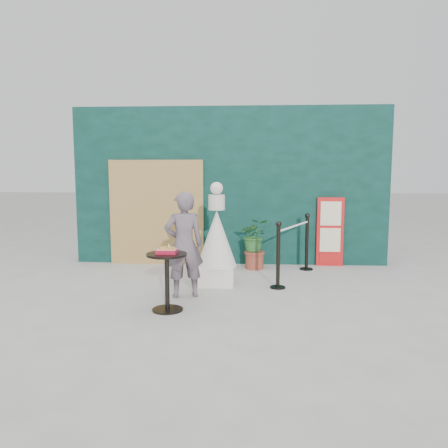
% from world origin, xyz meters
% --- Properties ---
extents(ground, '(60.00, 60.00, 0.00)m').
position_xyz_m(ground, '(0.00, 0.00, 0.00)').
color(ground, '#ADAAA5').
rests_on(ground, ground).
extents(back_wall, '(6.00, 0.30, 3.00)m').
position_xyz_m(back_wall, '(0.00, 3.15, 1.50)').
color(back_wall, black).
rests_on(back_wall, ground).
extents(bamboo_fence, '(1.80, 0.08, 2.00)m').
position_xyz_m(bamboo_fence, '(-1.40, 2.94, 1.00)').
color(bamboo_fence, tan).
rests_on(bamboo_fence, ground).
extents(woman, '(0.63, 0.50, 1.51)m').
position_xyz_m(woman, '(-0.54, 0.76, 0.75)').
color(woman, '#6A5B62').
rests_on(woman, ground).
extents(menu_board, '(0.50, 0.07, 1.30)m').
position_xyz_m(menu_board, '(1.90, 2.95, 0.65)').
color(menu_board, red).
rests_on(menu_board, ground).
extents(statue, '(0.63, 0.63, 1.62)m').
position_xyz_m(statue, '(-0.13, 1.47, 0.66)').
color(statue, silver).
rests_on(statue, ground).
extents(cafe_table, '(0.52, 0.52, 0.75)m').
position_xyz_m(cafe_table, '(-0.67, 0.12, 0.50)').
color(cafe_table, black).
rests_on(cafe_table, ground).
extents(food_basket, '(0.26, 0.19, 0.11)m').
position_xyz_m(food_basket, '(-0.67, 0.12, 0.79)').
color(food_basket, '#B2132D').
rests_on(food_basket, cafe_table).
extents(planter, '(0.55, 0.48, 0.93)m').
position_xyz_m(planter, '(0.48, 2.62, 0.54)').
color(planter, brown).
rests_on(planter, ground).
extents(stanchion_barrier, '(0.84, 1.54, 1.03)m').
position_xyz_m(stanchion_barrier, '(1.12, 1.95, 0.49)').
color(stanchion_barrier, black).
rests_on(stanchion_barrier, ground).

